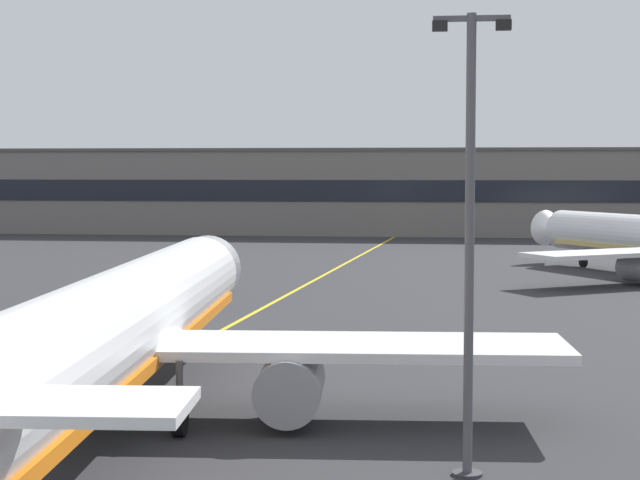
# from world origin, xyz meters

# --- Properties ---
(taxiway_centreline) EXTENTS (12.97, 179.57, 0.01)m
(taxiway_centreline) POSITION_xyz_m (0.00, 30.00, 0.00)
(taxiway_centreline) COLOR yellow
(taxiway_centreline) RESTS_ON ground
(airliner_foreground) EXTENTS (32.26, 41.52, 11.65)m
(airliner_foreground) POSITION_xyz_m (0.73, 8.08, 3.37)
(airliner_foreground) COLOR white
(airliner_foreground) RESTS_ON ground
(apron_lamp_post) EXTENTS (2.24, 0.90, 13.43)m
(apron_lamp_post) POSITION_xyz_m (12.99, 3.04, 7.02)
(apron_lamp_post) COLOR #515156
(apron_lamp_post) RESTS_ON ground
(safety_cone_by_nose_gear) EXTENTS (0.44, 0.44, 0.55)m
(safety_cone_by_nose_gear) POSITION_xyz_m (0.74, 24.94, 0.26)
(safety_cone_by_nose_gear) COLOR orange
(safety_cone_by_nose_gear) RESTS_ON ground
(terminal_building) EXTENTS (164.69, 12.40, 11.53)m
(terminal_building) POSITION_xyz_m (1.37, 114.12, 5.77)
(terminal_building) COLOR slate
(terminal_building) RESTS_ON ground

